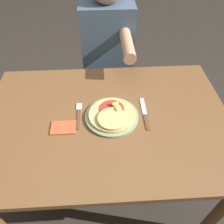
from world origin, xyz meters
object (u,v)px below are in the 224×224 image
plate (112,117)px  pizza (112,115)px  dining_table (107,131)px  knife (145,114)px  fork (79,114)px  person_diner (108,52)px

plate → pizza: bearing=-75.0°
dining_table → knife: (0.19, 0.01, 0.11)m
fork → knife: 0.33m
plate → pizza: size_ratio=1.15×
plate → dining_table: bearing=174.5°
dining_table → plate: 0.12m
dining_table → person_diner: bearing=87.0°
knife → person_diner: 0.68m
fork → person_diner: 0.67m
dining_table → plate: bearing=-5.5°
knife → plate: bearing=-174.9°
plate → knife: 0.17m
plate → person_diner: (0.01, 0.68, -0.04)m
pizza → person_diner: bearing=89.3°
plate → fork: plate is taller
plate → person_diner: 0.68m
pizza → dining_table: bearing=165.2°
dining_table → plate: plate is taller
dining_table → person_diner: person_diner is taller
pizza → person_diner: size_ratio=0.19×
plate → pizza: 0.02m
pizza → person_diner: 0.68m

